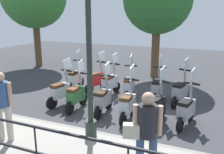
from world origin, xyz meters
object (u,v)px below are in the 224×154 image
Objects in this scene: scooter_far_2 at (129,85)px; scooter_far_4 at (97,80)px; scooter_near_0 at (186,109)px; scooter_near_2 at (128,104)px; scooter_near_5 at (61,91)px; scooter_far_1 at (157,87)px; scooter_far_0 at (181,91)px; scooter_far_3 at (110,83)px; scooter_near_1 at (157,106)px; scooter_far_5 at (75,78)px; pedestrian_distant at (2,101)px; lamp_post_near at (89,57)px; tree_distant at (158,0)px; scooter_near_4 at (76,95)px; pedestrian_with_bag at (146,130)px; scooter_near_3 at (103,99)px.

scooter_far_2 is 1.40m from scooter_far_4.
scooter_near_0 is 1.00× the size of scooter_near_2.
scooter_near_5 is 3.23m from scooter_far_1.
scooter_far_0 and scooter_far_3 have the same top height.
scooter_near_1 is (-0.10, 0.77, 0.00)m from scooter_near_0.
pedestrian_distant is at bearing -172.47° from scooter_far_5.
scooter_near_0 is 1.00× the size of scooter_far_4.
scooter_far_3 is at bearing -20.25° from scooter_near_5.
lamp_post_near is 3.59m from scooter_far_2.
scooter_near_5 is (-4.82, 1.92, -3.00)m from tree_distant.
scooter_near_4 is 1.00× the size of scooter_far_0.
scooter_near_4 is at bearing 156.02° from pedestrian_distant.
tree_distant reaches higher than pedestrian_with_bag.
scooter_near_4 is at bearing 104.81° from scooter_near_0.
scooter_far_4 is at bearing 76.16° from scooter_near_0.
scooter_far_2 and scooter_far_3 have the same top height.
scooter_near_3 is 1.64m from scooter_far_2.
scooter_far_4 and scooter_far_5 have the same top height.
scooter_near_3 is at bearing -130.91° from scooter_far_4.
pedestrian_distant is at bearing 73.31° from pedestrian_with_bag.
scooter_near_0 and scooter_far_1 have the same top height.
scooter_near_1 is at bearing -106.24° from scooter_far_4.
scooter_near_2 is (2.48, 1.18, -0.60)m from pedestrian_with_bag.
pedestrian_with_bag reaches higher than scooter_near_4.
scooter_far_3 is (-0.09, 1.71, 0.00)m from scooter_far_1.
pedestrian_with_bag is 8.08m from tree_distant.
scooter_near_0 is 1.00× the size of scooter_near_1.
scooter_near_5 is at bearing -167.05° from scooter_far_5.
scooter_near_4 and scooter_near_5 have the same top height.
scooter_far_4 is (0.17, 0.64, 0.00)m from scooter_far_3.
scooter_near_1 is 2.08m from scooter_far_2.
pedestrian_with_bag is 1.03× the size of scooter_near_5.
scooter_far_1 is at bearing -45.16° from scooter_near_5.
scooter_near_5 is at bearing 98.14° from scooter_near_1.
tree_distant is 3.27× the size of scooter_near_5.
scooter_near_2 is at bearing -93.45° from scooter_near_4.
scooter_far_0 is 1.75m from scooter_far_2.
scooter_near_1 is at bearing -165.86° from tree_distant.
scooter_far_2 is at bearing 67.22° from scooter_near_0.
scooter_near_0 is at bearing -150.71° from scooter_far_0.
tree_distant is at bearing 23.95° from scooter_near_1.
scooter_near_2 is (-0.25, 1.55, 0.00)m from scooter_near_0.
lamp_post_near is at bearing 154.54° from scooter_near_1.
tree_distant is (7.45, -1.64, 2.40)m from pedestrian_distant.
scooter_far_1 is at bearing -12.97° from lamp_post_near.
lamp_post_near is 2.54m from scooter_near_1.
scooter_far_4 is at bearing 66.13° from scooter_near_1.
scooter_far_2 is (1.59, 1.35, 0.00)m from scooter_near_1.
lamp_post_near is 3.03m from scooter_near_0.
scooter_near_2 is 1.00× the size of scooter_far_0.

